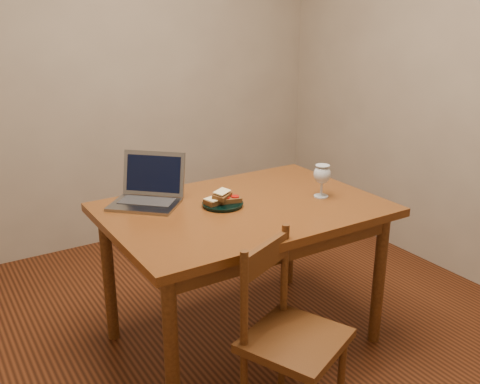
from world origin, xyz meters
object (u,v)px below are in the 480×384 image
laptop (149,189)px  table (243,222)px  milk_glass (322,181)px  plate (223,204)px  chair (291,328)px

laptop → table: bearing=3.6°
milk_glass → table: bearing=166.5°
table → laptop: 0.49m
table → laptop: size_ratio=3.05×
table → laptop: bearing=139.9°
plate → laptop: (-0.27, 0.25, 0.05)m
chair → milk_glass: bearing=18.1°
table → plate: bearing=149.0°
chair → milk_glass: milk_glass is taller
chair → milk_glass: 0.83m
plate → laptop: bearing=137.4°
milk_glass → laptop: size_ratio=0.39×
milk_glass → laptop: 0.85m
chair → plate: chair is taller
chair → plate: (0.06, 0.63, 0.31)m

